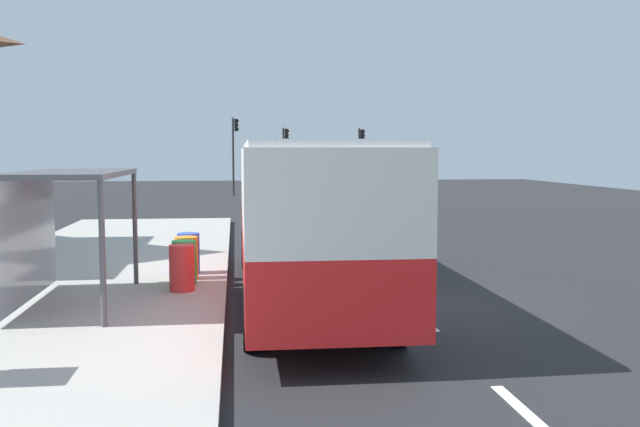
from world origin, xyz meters
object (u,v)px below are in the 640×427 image
at_px(recycling_bin_red, 182,268).
at_px(traffic_light_median, 285,150).
at_px(sedan_near, 313,183).
at_px(traffic_light_far_side, 234,144).
at_px(recycling_bin_orange, 186,258).
at_px(bus, 303,210).
at_px(traffic_light_near_side, 361,151).
at_px(recycling_bin_green, 184,263).
at_px(recycling_bin_blue, 188,253).
at_px(white_van, 338,184).
at_px(bus_shelter, 56,202).

bearing_deg(recycling_bin_red, traffic_light_median, 82.51).
height_order(sedan_near, traffic_light_far_side, traffic_light_far_side).
xyz_separation_m(recycling_bin_orange, traffic_light_median, (4.60, 33.64, 2.47)).
bearing_deg(bus, recycling_bin_red, 175.41).
xyz_separation_m(recycling_bin_red, traffic_light_median, (4.60, 35.04, 2.47)).
bearing_deg(traffic_light_near_side, recycling_bin_orange, -106.85).
distance_m(recycling_bin_orange, traffic_light_near_side, 33.56).
bearing_deg(recycling_bin_green, recycling_bin_blue, 90.00).
bearing_deg(traffic_light_near_side, sedan_near, 163.09).
height_order(white_van, recycling_bin_green, white_van).
bearing_deg(traffic_light_median, sedan_near, -18.26).
relative_size(white_van, bus_shelter, 1.31).
xyz_separation_m(recycling_bin_red, traffic_light_far_side, (1.10, 34.24, 2.86)).
xyz_separation_m(sedan_near, recycling_bin_green, (-6.50, -33.71, -0.14)).
bearing_deg(traffic_light_near_side, bus_shelter, -109.09).
xyz_separation_m(white_van, traffic_light_median, (-1.80, 13.51, 1.78)).
bearing_deg(recycling_bin_orange, traffic_light_median, 82.21).
bearing_deg(traffic_light_near_side, white_van, -105.51).
relative_size(white_van, recycling_bin_red, 5.54).
relative_size(traffic_light_near_side, traffic_light_far_side, 0.87).
bearing_deg(traffic_light_median, white_van, -82.43).
height_order(recycling_bin_green, traffic_light_far_side, traffic_light_far_side).
relative_size(recycling_bin_green, bus_shelter, 0.24).
bearing_deg(recycling_bin_blue, traffic_light_far_side, 88.05).
height_order(white_van, recycling_bin_blue, white_van).
distance_m(bus, recycling_bin_green, 2.90).
distance_m(bus, white_van, 22.08).
height_order(bus, recycling_bin_red, bus).
height_order(traffic_light_near_side, traffic_light_far_side, traffic_light_far_side).
bearing_deg(recycling_bin_blue, traffic_light_median, 82.04).
distance_m(recycling_bin_green, traffic_light_far_side, 33.68).
bearing_deg(white_van, traffic_light_median, 97.57).
bearing_deg(bus, recycling_bin_orange, 147.26).
height_order(recycling_bin_blue, bus_shelter, bus_shelter).
bearing_deg(recycling_bin_green, traffic_light_far_side, 88.13).
height_order(traffic_light_far_side, traffic_light_median, traffic_light_far_side).
xyz_separation_m(white_van, recycling_bin_orange, (-6.40, -20.13, -0.69)).
bearing_deg(sedan_near, recycling_bin_red, -100.70).
bearing_deg(recycling_bin_blue, traffic_light_near_side, 72.79).
height_order(sedan_near, recycling_bin_green, sedan_near).
height_order(sedan_near, recycling_bin_blue, sedan_near).
relative_size(bus, recycling_bin_red, 11.61).
distance_m(bus, recycling_bin_blue, 3.59).
bearing_deg(recycling_bin_red, recycling_bin_blue, 90.00).
bearing_deg(recycling_bin_blue, recycling_bin_red, -90.00).
bearing_deg(bus, traffic_light_near_side, 77.89).
relative_size(bus, bus_shelter, 2.76).
distance_m(recycling_bin_blue, traffic_light_far_side, 32.28).
bearing_deg(white_van, bus, -100.21).
bearing_deg(bus_shelter, traffic_light_median, 79.29).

